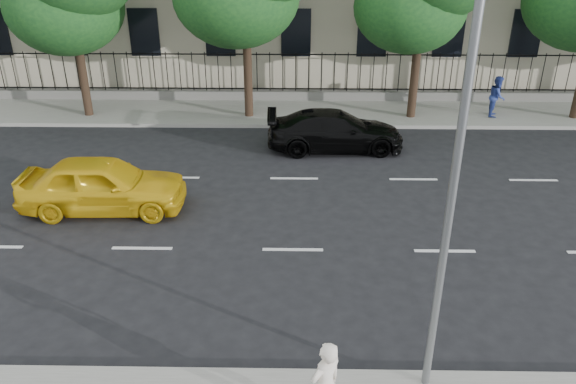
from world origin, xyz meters
name	(u,v)px	position (x,y,z in m)	size (l,w,h in m)	color
ground	(292,309)	(0.00, 0.00, 0.00)	(120.00, 120.00, 0.00)	black
far_sidewalk	(295,112)	(0.00, 14.00, 0.07)	(60.00, 4.00, 0.15)	gray
lane_markings	(294,210)	(0.00, 4.75, 0.01)	(49.60, 4.62, 0.01)	silver
iron_fence	(296,89)	(0.00, 15.70, 0.65)	(30.00, 0.50, 2.20)	slate
street_light	(453,115)	(2.50, -1.77, 5.15)	(0.25, 3.32, 8.05)	slate
yellow_taxi	(103,184)	(-5.62, 4.70, 0.82)	(1.94, 4.83, 1.64)	yellow
black_sedan	(335,131)	(1.51, 9.71, 0.74)	(2.06, 5.07, 1.47)	black
pedestrian_far	(497,96)	(8.63, 13.33, 1.02)	(0.84, 0.66, 1.74)	#2C3E8E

